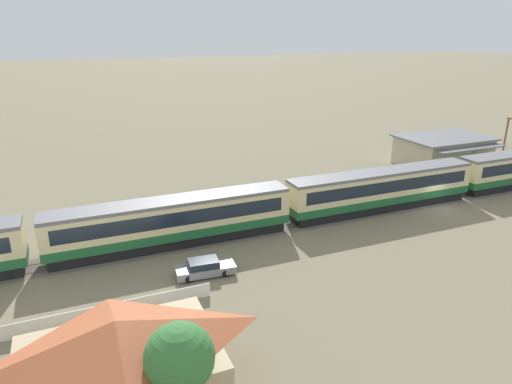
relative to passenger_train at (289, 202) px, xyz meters
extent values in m
plane|color=#7A7056|center=(16.43, -1.99, -2.33)|extent=(600.00, 600.00, 0.00)
cylinder|color=black|center=(25.63, -0.72, -1.88)|extent=(0.90, 0.18, 0.90)
cylinder|color=black|center=(25.63, 0.72, -1.88)|extent=(0.90, 0.18, 0.90)
cube|color=#1E6033|center=(10.67, 0.00, -1.03)|extent=(20.97, 2.86, 0.80)
cube|color=beige|center=(10.67, 0.00, 0.47)|extent=(20.97, 2.86, 2.19)
cube|color=#192330|center=(10.67, 0.00, 0.58)|extent=(19.29, 2.90, 1.23)
cube|color=slate|center=(10.67, 0.00, 1.72)|extent=(20.97, 2.69, 0.30)
cube|color=black|center=(10.67, 0.00, -1.87)|extent=(20.13, 2.46, 0.88)
cylinder|color=black|center=(17.59, -0.72, -1.88)|extent=(0.90, 0.18, 0.90)
cylinder|color=black|center=(17.59, 0.72, -1.88)|extent=(0.90, 0.18, 0.90)
cylinder|color=black|center=(3.75, -0.72, -1.88)|extent=(0.90, 0.18, 0.90)
cylinder|color=black|center=(3.75, 0.72, -1.88)|extent=(0.90, 0.18, 0.90)
cube|color=#1E6033|center=(-11.20, 0.00, -1.03)|extent=(20.97, 2.86, 0.80)
cube|color=beige|center=(-11.20, 0.00, 0.47)|extent=(20.97, 2.86, 2.19)
cube|color=#192330|center=(-11.20, 0.00, 0.58)|extent=(19.29, 2.90, 1.23)
cube|color=slate|center=(-11.20, 0.00, 1.72)|extent=(20.97, 2.69, 0.30)
cube|color=black|center=(-11.20, 0.00, -1.87)|extent=(20.13, 2.46, 0.88)
cylinder|color=black|center=(-4.28, -0.72, -1.88)|extent=(0.90, 0.18, 0.90)
cylinder|color=black|center=(-4.28, 0.72, -1.88)|extent=(0.90, 0.18, 0.90)
cylinder|color=black|center=(-18.12, -0.72, -1.88)|extent=(0.90, 0.18, 0.90)
cylinder|color=black|center=(-18.12, 0.72, -1.88)|extent=(0.90, 0.18, 0.90)
cube|color=#665B51|center=(-10.28, 0.00, -2.32)|extent=(146.06, 3.60, 0.01)
cube|color=#4C4238|center=(-10.28, -0.72, -2.31)|extent=(146.06, 0.12, 0.04)
cube|color=#4C4238|center=(-10.28, 0.72, -2.31)|extent=(146.06, 0.12, 0.04)
cube|color=#BCB293|center=(28.55, 10.22, -0.38)|extent=(10.99, 7.62, 3.89)
cube|color=slate|center=(28.55, 10.22, 1.67)|extent=(11.87, 8.23, 0.20)
cube|color=slate|center=(28.55, 5.61, 1.17)|extent=(10.55, 1.60, 0.16)
cylinder|color=brown|center=(28.55, 5.01, -0.62)|extent=(0.14, 0.14, 3.41)
cylinder|color=brown|center=(44.16, 13.31, 0.14)|extent=(0.28, 0.28, 4.92)
cube|color=tan|center=(-17.59, -16.42, -0.92)|extent=(9.72, 6.56, 2.82)
pyramid|color=#B25633|center=(-17.59, -16.42, 1.37)|extent=(10.50, 7.09, 1.76)
cube|color=gray|center=(-10.17, -6.14, -1.86)|extent=(4.62, 2.09, 0.60)
cube|color=#192330|center=(-10.30, -6.13, -1.30)|extent=(2.36, 1.66, 0.52)
cylinder|color=black|center=(-8.84, -7.02, -2.02)|extent=(0.62, 0.20, 0.62)
cylinder|color=black|center=(-8.72, -5.50, -2.02)|extent=(0.62, 0.20, 0.62)
cylinder|color=black|center=(-11.62, -6.79, -2.02)|extent=(0.62, 0.20, 0.62)
cylinder|color=black|center=(-11.50, -5.27, -2.02)|extent=(0.62, 0.20, 0.62)
sphere|color=#387538|center=(-15.14, -19.16, 1.45)|extent=(3.24, 3.24, 3.24)
camera|label=1|loc=(-18.44, -36.00, 15.28)|focal=32.00mm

